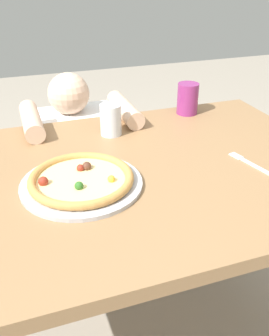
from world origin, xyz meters
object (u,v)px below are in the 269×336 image
Objects in this scene: fork at (252,165)px; pizza_near at (81,180)px; diner_seated at (76,175)px; drink_cup_colored at (188,99)px; water_cup_clear at (111,120)px.

pizza_near is at bearing 173.97° from fork.
pizza_near is at bearing -97.75° from diner_seated.
diner_seated reaches higher than pizza_near.
diner_seated reaches higher than drink_cup_colored.
diner_seated reaches higher than fork.
pizza_near reaches higher than fork.
water_cup_clear is 0.56m from diner_seated.
fork is at bearing -59.32° from diner_seated.
water_cup_clear is 0.51m from fork.
drink_cup_colored is at bearing 16.19° from water_cup_clear.
drink_cup_colored is at bearing 89.28° from fork.
diner_seated is (-0.08, 0.36, -0.41)m from water_cup_clear.
diner_seated reaches higher than water_cup_clear.
water_cup_clear is at bearing 60.60° from pizza_near.
water_cup_clear is 0.13× the size of diner_seated.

